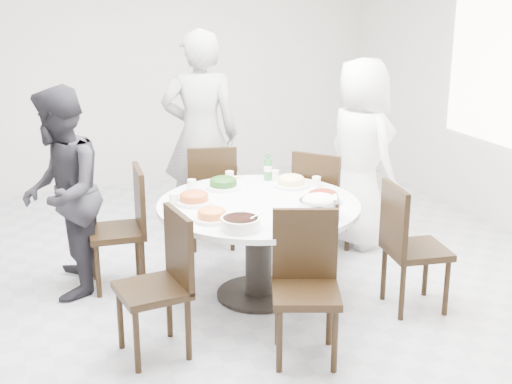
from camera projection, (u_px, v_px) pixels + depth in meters
name	position (u px, v px, depth m)	size (l,w,h in m)	color
floor	(214.00, 284.00, 5.67)	(6.00, 6.00, 0.01)	#B6B6BB
wall_back	(123.00, 63.00, 7.90)	(6.00, 0.01, 2.80)	silver
wall_front	(474.00, 255.00, 2.60)	(6.00, 0.01, 2.80)	silver
dining_table	(259.00, 250.00, 5.36)	(1.50, 1.50, 0.75)	white
chair_ne	(323.00, 203.00, 6.13)	(0.42, 0.42, 0.95)	black
chair_n	(212.00, 194.00, 6.35)	(0.42, 0.42, 0.95)	black
chair_nw	(116.00, 229.00, 5.51)	(0.42, 0.42, 0.95)	black
chair_sw	(152.00, 287.00, 4.51)	(0.42, 0.42, 0.95)	black
chair_s	(306.00, 290.00, 4.46)	(0.42, 0.42, 0.95)	black
chair_se	(417.00, 247.00, 5.15)	(0.42, 0.42, 0.95)	black
diner_right	(361.00, 154.00, 6.28)	(0.82, 0.53, 1.68)	white
diner_middle	(201.00, 136.00, 6.44)	(0.70, 0.46, 1.91)	black
diner_left	(61.00, 193.00, 5.31)	(0.78, 0.61, 1.60)	black
dish_greens	(223.00, 184.00, 5.58)	(0.27, 0.27, 0.07)	white
dish_pale	(291.00, 182.00, 5.63)	(0.28, 0.28, 0.07)	white
dish_orange	(194.00, 199.00, 5.22)	(0.27, 0.27, 0.07)	white
dish_redbrown	(323.00, 198.00, 5.24)	(0.28, 0.28, 0.07)	white
dish_tofu	(212.00, 216.00, 4.87)	(0.25, 0.25, 0.07)	white
rice_bowl	(319.00, 209.00, 4.93)	(0.29, 0.29, 0.12)	silver
soup_bowl	(240.00, 223.00, 4.71)	(0.26, 0.26, 0.08)	white
beverage_bottle	(268.00, 166.00, 5.78)	(0.07, 0.07, 0.23)	#2B6C34
tea_cups	(228.00, 176.00, 5.80)	(0.07, 0.07, 0.08)	white
chopsticks	(229.00, 180.00, 5.80)	(0.24, 0.04, 0.01)	tan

